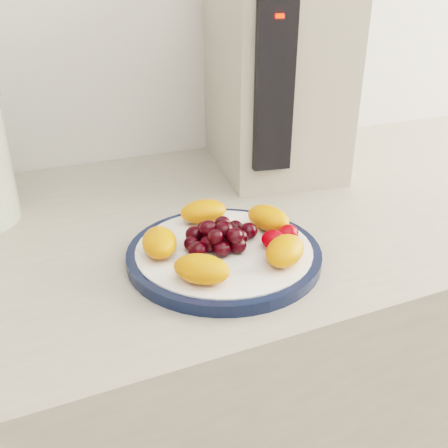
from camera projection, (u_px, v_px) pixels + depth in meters
name	position (u px, v px, depth m)	size (l,w,h in m)	color
counter	(155.00, 445.00, 0.91)	(3.50, 0.60, 0.90)	#A39B8B
plate_rim	(224.00, 254.00, 0.62)	(0.24, 0.24, 0.01)	black
plate_face	(224.00, 254.00, 0.62)	(0.22, 0.22, 0.02)	white
appliance_body	(274.00, 73.00, 0.87)	(0.19, 0.27, 0.34)	#B2A897
appliance_panel	(274.00, 87.00, 0.73)	(0.06, 0.02, 0.25)	black
appliance_led	(280.00, 16.00, 0.68)	(0.01, 0.01, 0.01)	#FF0C05
fruit_plate	(226.00, 236.00, 0.62)	(0.21, 0.20, 0.04)	orange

